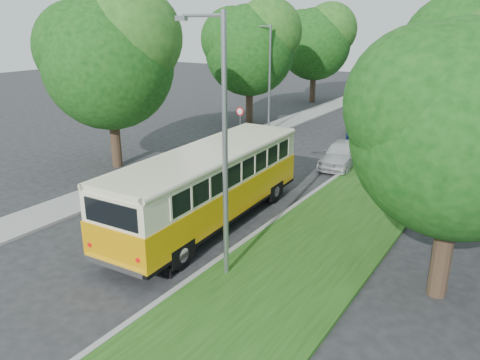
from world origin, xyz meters
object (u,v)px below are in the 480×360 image
Objects in this scene: car_blue at (360,128)px; car_grey at (415,106)px; lamppost_near at (222,142)px; car_white at (382,127)px; vintage_bus at (209,188)px; car_silver at (341,154)px; lamppost_far at (268,75)px.

car_grey reaches higher than car_blue.
lamppost_near reaches higher than car_white.
car_white is at bearing 93.76° from lamppost_near.
lamppost_near reaches higher than car_blue.
vintage_bus is 2.06× the size of car_grey.
car_silver is (1.49, 10.31, -0.83)m from vintage_bus.
lamppost_near is 20.53m from lamppost_far.
vintage_bus is 28.43m from car_grey.
car_white is (1.29, 18.47, -0.85)m from vintage_bus.
car_white is 1.56m from car_blue.
vintage_bus reaches higher than car_white.
lamppost_far is at bearing 109.10° from vintage_bus.
car_grey is at bearing 60.01° from lamppost_far.
lamppost_far is 0.71× the size of vintage_bus.
lamppost_near is at bearing -89.83° from car_silver.
lamppost_near is 4.86m from vintage_bus.
lamppost_far is 1.75× the size of car_white.
car_silver is (7.70, -5.29, -3.39)m from lamppost_far.
vintage_bus is 2.47× the size of car_silver.
car_grey is at bearing 64.73° from car_blue.
car_blue is (6.28, 1.92, -3.46)m from lamppost_far.
car_blue is at bearing 96.10° from car_silver.
car_blue is (-2.63, 20.42, -3.71)m from lamppost_near.
car_silver is 1.00× the size of car_white.
car_blue is 10.94m from car_grey.
lamppost_far reaches higher than car_blue.
vintage_bus is at bearing -109.70° from car_blue.
lamppost_near is at bearing -95.71° from car_grey.
car_white reaches higher than car_blue.
lamppost_near reaches higher than car_grey.
car_grey is (-0.31, 18.08, -0.02)m from car_silver.
car_grey is (-0.11, 9.91, 0.00)m from car_white.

